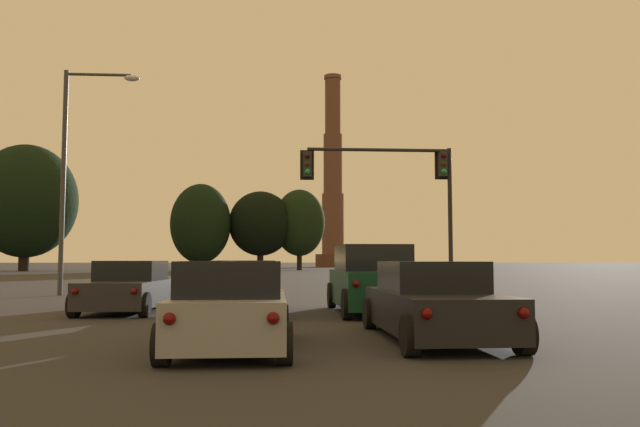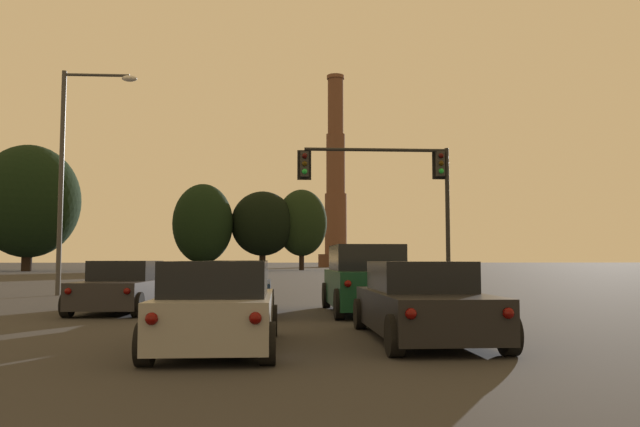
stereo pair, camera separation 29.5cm
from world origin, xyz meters
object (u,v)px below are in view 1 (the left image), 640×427
object	(u,v)px
street_lamp	(75,158)
sedan_right_lane_second	(433,303)
sedan_left_lane_front	(130,288)
suv_right_lane_front	(372,280)
smokestack	(333,191)
hatchback_center_lane_second	(232,309)
hatchback_center_lane_front	(245,290)
traffic_light_overhead_right	(400,181)

from	to	relation	value
street_lamp	sedan_right_lane_second	bearing A→B (deg)	-53.00
sedan_left_lane_front	suv_right_lane_front	bearing A→B (deg)	-6.89
suv_right_lane_front	sedan_left_lane_front	bearing A→B (deg)	170.86
sedan_left_lane_front	smokestack	bearing A→B (deg)	83.44
suv_right_lane_front	street_lamp	size ratio (longest dim) A/B	0.53
hatchback_center_lane_second	hatchback_center_lane_front	size ratio (longest dim) A/B	1.00
sedan_right_lane_second	street_lamp	size ratio (longest dim) A/B	0.50
sedan_right_lane_second	hatchback_center_lane_second	bearing A→B (deg)	-164.60
sedan_right_lane_second	suv_right_lane_front	distance (m)	5.79
sedan_right_lane_second	sedan_left_lane_front	bearing A→B (deg)	135.26
traffic_light_overhead_right	smokestack	distance (m)	96.79
sedan_left_lane_front	hatchback_center_lane_second	distance (m)	8.56
hatchback_center_lane_front	street_lamp	xyz separation A→B (m)	(-7.53, 9.57, 5.00)
sedan_left_lane_front	hatchback_center_lane_front	xyz separation A→B (m)	(3.31, -1.49, -0.00)
hatchback_center_lane_front	street_lamp	distance (m)	13.17
street_lamp	sedan_left_lane_front	bearing A→B (deg)	-62.46
traffic_light_overhead_right	street_lamp	size ratio (longest dim) A/B	0.69
sedan_right_lane_second	smokestack	size ratio (longest dim) A/B	0.12
hatchback_center_lane_second	street_lamp	size ratio (longest dim) A/B	0.44
hatchback_center_lane_front	traffic_light_overhead_right	xyz separation A→B (m)	(5.96, 8.83, 4.06)
hatchback_center_lane_front	street_lamp	size ratio (longest dim) A/B	0.44
sedan_left_lane_front	street_lamp	distance (m)	10.40
sedan_right_lane_second	traffic_light_overhead_right	xyz separation A→B (m)	(2.26, 14.16, 4.06)
hatchback_center_lane_second	hatchback_center_lane_front	distance (m)	6.36
hatchback_center_lane_second	sedan_left_lane_front	bearing A→B (deg)	113.63
hatchback_center_lane_front	suv_right_lane_front	xyz separation A→B (m)	(3.47, 0.45, 0.23)
hatchback_center_lane_second	smokestack	size ratio (longest dim) A/B	0.11
sedan_left_lane_front	traffic_light_overhead_right	bearing A→B (deg)	40.16
sedan_right_lane_second	smokestack	world-z (taller)	smokestack
sedan_left_lane_front	suv_right_lane_front	size ratio (longest dim) A/B	0.97
suv_right_lane_front	hatchback_center_lane_second	bearing A→B (deg)	-116.68
traffic_light_overhead_right	smokestack	bearing A→B (deg)	86.47
hatchback_center_lane_second	traffic_light_overhead_right	bearing A→B (deg)	68.95
smokestack	hatchback_center_lane_second	bearing A→B (deg)	-96.04
sedan_right_lane_second	hatchback_center_lane_front	size ratio (longest dim) A/B	1.14
smokestack	suv_right_lane_front	bearing A→B (deg)	-94.61
traffic_light_overhead_right	street_lamp	bearing A→B (deg)	176.84
smokestack	street_lamp	bearing A→B (deg)	-101.51
sedan_right_lane_second	hatchback_center_lane_front	xyz separation A→B (m)	(-3.70, 5.33, -0.00)
hatchback_center_lane_second	smokestack	xyz separation A→B (m)	(11.77, 111.26, 14.24)
hatchback_center_lane_second	street_lamp	distance (m)	18.36
hatchback_center_lane_second	smokestack	world-z (taller)	smokestack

